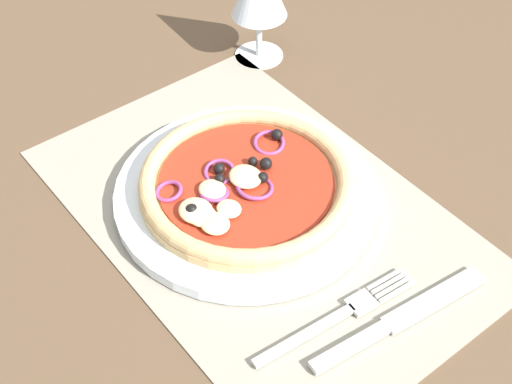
% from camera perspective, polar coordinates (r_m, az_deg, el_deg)
% --- Properties ---
extents(ground_plane, '(1.90, 1.40, 0.02)m').
position_cam_1_polar(ground_plane, '(0.81, 0.31, -2.23)').
color(ground_plane, brown).
extents(placemat, '(0.49, 0.32, 0.00)m').
position_cam_1_polar(placemat, '(0.80, 0.31, -1.56)').
color(placemat, gray).
rests_on(placemat, ground_plane).
extents(plate, '(0.28, 0.28, 0.01)m').
position_cam_1_polar(plate, '(0.80, -0.96, -0.31)').
color(plate, white).
rests_on(plate, placemat).
extents(pizza, '(0.23, 0.23, 0.03)m').
position_cam_1_polar(pizza, '(0.79, -1.06, 0.54)').
color(pizza, tan).
rests_on(pizza, plate).
extents(fork, '(0.03, 0.18, 0.00)m').
position_cam_1_polar(fork, '(0.72, 6.66, -9.09)').
color(fork, silver).
rests_on(fork, placemat).
extents(knife, '(0.04, 0.20, 0.01)m').
position_cam_1_polar(knife, '(0.72, 11.01, -9.35)').
color(knife, silver).
rests_on(knife, placemat).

